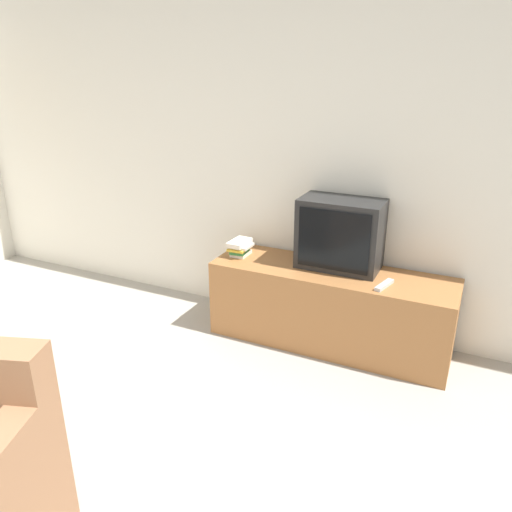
{
  "coord_description": "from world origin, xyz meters",
  "views": [
    {
      "loc": [
        1.52,
        -0.42,
        1.94
      ],
      "look_at": [
        0.19,
        2.35,
        0.75
      ],
      "focal_mm": 35.0,
      "sensor_mm": 36.0,
      "label": 1
    }
  ],
  "objects": [
    {
      "name": "wall_back",
      "position": [
        0.0,
        3.03,
        1.3
      ],
      "size": [
        9.0,
        0.06,
        2.6
      ],
      "color": "silver",
      "rests_on": "ground_plane"
    },
    {
      "name": "tv_stand",
      "position": [
        0.61,
        2.73,
        0.29
      ],
      "size": [
        1.72,
        0.51,
        0.57
      ],
      "color": "#9E6638",
      "rests_on": "ground_plane"
    },
    {
      "name": "television",
      "position": [
        0.63,
        2.82,
        0.82
      ],
      "size": [
        0.57,
        0.33,
        0.5
      ],
      "color": "black",
      "rests_on": "tv_stand"
    },
    {
      "name": "book_stack",
      "position": [
        -0.11,
        2.72,
        0.64
      ],
      "size": [
        0.15,
        0.21,
        0.12
      ],
      "color": "silver",
      "rests_on": "tv_stand"
    },
    {
      "name": "remote_on_stand",
      "position": [
        1.0,
        2.62,
        0.59
      ],
      "size": [
        0.09,
        0.2,
        0.02
      ],
      "rotation": [
        0.0,
        0.0,
        -0.25
      ],
      "color": "#B7B7B7",
      "rests_on": "tv_stand"
    }
  ]
}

